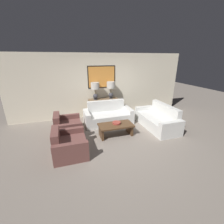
{
  "coord_description": "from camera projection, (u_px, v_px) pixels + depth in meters",
  "views": [
    {
      "loc": [
        -1.53,
        -3.92,
        2.45
      ],
      "look_at": [
        -0.01,
        0.81,
        0.65
      ],
      "focal_mm": 24.0,
      "sensor_mm": 36.0,
      "label": 1
    }
  ],
  "objects": [
    {
      "name": "ground_plane",
      "position": [
        120.0,
        139.0,
        4.79
      ],
      "size": [
        20.0,
        20.0,
        0.0
      ],
      "primitive_type": "plane",
      "color": "slate"
    },
    {
      "name": "back_wall",
      "position": [
        102.0,
        86.0,
        6.42
      ],
      "size": [
        7.52,
        0.12,
        2.65
      ],
      "color": "beige",
      "rests_on": "ground_plane"
    },
    {
      "name": "console_table",
      "position": [
        104.0,
        108.0,
        6.5
      ],
      "size": [
        1.24,
        0.37,
        0.82
      ],
      "color": "brown",
      "rests_on": "ground_plane"
    },
    {
      "name": "table_lamp_left",
      "position": [
        95.0,
        89.0,
        6.11
      ],
      "size": [
        0.35,
        0.35,
        0.7
      ],
      "color": "#333338",
      "rests_on": "console_table"
    },
    {
      "name": "table_lamp_right",
      "position": [
        111.0,
        88.0,
        6.3
      ],
      "size": [
        0.35,
        0.35,
        0.7
      ],
      "color": "#333338",
      "rests_on": "console_table"
    },
    {
      "name": "couch_by_back_wall",
      "position": [
        108.0,
        116.0,
        5.93
      ],
      "size": [
        1.86,
        0.86,
        0.85
      ],
      "color": "silver",
      "rests_on": "ground_plane"
    },
    {
      "name": "couch_by_side",
      "position": [
        158.0,
        120.0,
        5.56
      ],
      "size": [
        0.86,
        1.86,
        0.85
      ],
      "color": "silver",
      "rests_on": "ground_plane"
    },
    {
      "name": "coffee_table",
      "position": [
        116.0,
        127.0,
        4.94
      ],
      "size": [
        1.13,
        0.58,
        0.4
      ],
      "color": "#4C331E",
      "rests_on": "ground_plane"
    },
    {
      "name": "decorative_bowl",
      "position": [
        117.0,
        123.0,
        4.96
      ],
      "size": [
        0.28,
        0.28,
        0.06
      ],
      "color": "#93382D",
      "rests_on": "coffee_table"
    },
    {
      "name": "armchair_near_back_wall",
      "position": [
        67.0,
        127.0,
        5.03
      ],
      "size": [
        0.85,
        0.99,
        0.75
      ],
      "color": "brown",
      "rests_on": "ground_plane"
    },
    {
      "name": "armchair_near_camera",
      "position": [
        69.0,
        145.0,
        3.99
      ],
      "size": [
        0.85,
        0.99,
        0.75
      ],
      "color": "brown",
      "rests_on": "ground_plane"
    }
  ]
}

